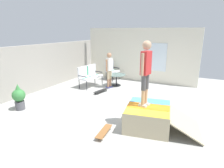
# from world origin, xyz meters

# --- Properties ---
(ground_plane) EXTENTS (12.00, 12.00, 0.10)m
(ground_plane) POSITION_xyz_m (0.00, 0.00, -0.05)
(ground_plane) COLOR #A8A8A3
(back_wall_cinderblock) EXTENTS (9.00, 0.20, 2.06)m
(back_wall_cinderblock) POSITION_xyz_m (0.00, 4.00, 1.03)
(back_wall_cinderblock) COLOR #9E998E
(back_wall_cinderblock) RESTS_ON ground_plane
(house_facade) EXTENTS (0.23, 6.00, 2.78)m
(house_facade) POSITION_xyz_m (3.80, 0.49, 1.39)
(house_facade) COLOR silver
(house_facade) RESTS_ON ground_plane
(skate_ramp) EXTENTS (1.68, 2.22, 0.62)m
(skate_ramp) POSITION_xyz_m (-1.08, -1.54, 0.31)
(skate_ramp) COLOR tan
(skate_ramp) RESTS_ON ground_plane
(patio_bench) EXTENTS (1.31, 0.70, 1.02)m
(patio_bench) POSITION_xyz_m (1.61, 2.27, 0.62)
(patio_bench) COLOR black
(patio_bench) RESTS_ON ground_plane
(patio_chair_near_house) EXTENTS (0.75, 0.70, 1.02)m
(patio_chair_near_house) POSITION_xyz_m (3.31, 1.94, 0.61)
(patio_chair_near_house) COLOR black
(patio_chair_near_house) RESTS_ON ground_plane
(patio_table) EXTENTS (0.90, 0.90, 0.57)m
(patio_table) POSITION_xyz_m (2.32, 1.14, 0.40)
(patio_table) COLOR black
(patio_table) RESTS_ON ground_plane
(person_watching) EXTENTS (0.47, 0.29, 1.67)m
(person_watching) POSITION_xyz_m (1.86, 1.29, 0.97)
(person_watching) COLOR navy
(person_watching) RESTS_ON ground_plane
(person_skater) EXTENTS (0.47, 0.28, 1.80)m
(person_skater) POSITION_xyz_m (-1.09, -1.38, 1.69)
(person_skater) COLOR silver
(person_skater) RESTS_ON skate_ramp
(skateboard_by_bench) EXTENTS (0.82, 0.35, 0.10)m
(skateboard_by_bench) POSITION_xyz_m (1.00, 1.26, 0.08)
(skateboard_by_bench) COLOR black
(skateboard_by_bench) RESTS_ON ground_plane
(skateboard_spare) EXTENTS (0.82, 0.31, 0.10)m
(skateboard_spare) POSITION_xyz_m (-2.04, -0.61, 0.08)
(skateboard_spare) COLOR brown
(skateboard_spare) RESTS_ON ground_plane
(potted_plant) EXTENTS (0.44, 0.44, 0.92)m
(potted_plant) POSITION_xyz_m (-1.90, 2.82, 0.47)
(potted_plant) COLOR #515156
(potted_plant) RESTS_ON ground_plane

